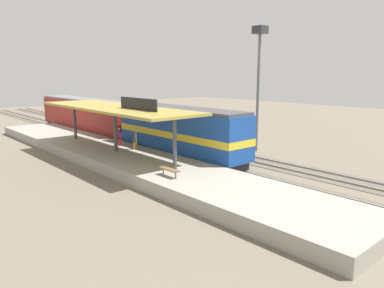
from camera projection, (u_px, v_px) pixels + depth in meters
ground_plane at (176, 151)px, 35.75m from camera, size 120.00×120.00×0.00m
track_near at (160, 153)px, 34.44m from camera, size 3.20×110.00×0.16m
track_far at (196, 147)px, 37.43m from camera, size 3.20×110.00×0.16m
platform at (116, 156)px, 31.36m from camera, size 6.00×44.00×0.90m
station_canopy at (115, 109)px, 30.52m from camera, size 5.20×18.00×4.70m
platform_bench at (169, 170)px, 23.55m from camera, size 0.44×1.70×0.50m
locomotive at (179, 132)px, 31.82m from camera, size 2.93×14.43×4.44m
passenger_carriage_single at (86, 116)px, 45.07m from camera, size 2.90×20.00×4.24m
light_mast at (259, 63)px, 34.11m from camera, size 1.10×1.10×11.70m
person_waiting at (135, 139)px, 31.90m from camera, size 0.34×0.34×1.71m
person_walking at (120, 136)px, 33.40m from camera, size 0.34×0.34×1.71m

